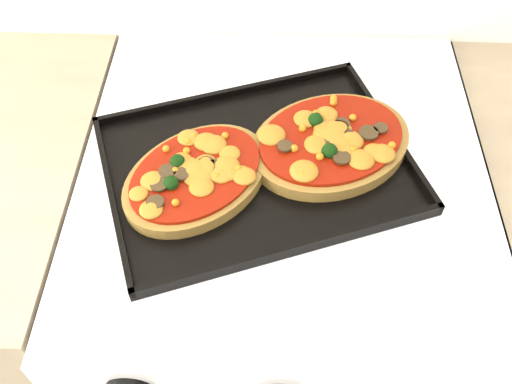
# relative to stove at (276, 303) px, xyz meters

# --- Properties ---
(stove) EXTENTS (0.60, 0.60, 0.91)m
(stove) POSITION_rel_stove_xyz_m (0.00, 0.00, 0.00)
(stove) COLOR white
(stove) RESTS_ON floor
(control_panel) EXTENTS (0.60, 0.02, 0.09)m
(control_panel) POSITION_rel_stove_xyz_m (0.00, -0.31, 0.40)
(control_panel) COLOR white
(control_panel) RESTS_ON stove
(baking_tray) EXTENTS (0.50, 0.44, 0.02)m
(baking_tray) POSITION_rel_stove_xyz_m (-0.04, -0.02, 0.47)
(baking_tray) COLOR black
(baking_tray) RESTS_ON stove
(pizza_left) EXTENTS (0.27, 0.27, 0.03)m
(pizza_left) POSITION_rel_stove_xyz_m (-0.12, -0.06, 0.48)
(pizza_left) COLOR olive
(pizza_left) RESTS_ON baking_tray
(pizza_right) EXTENTS (0.30, 0.27, 0.04)m
(pizza_right) POSITION_rel_stove_xyz_m (0.07, 0.01, 0.48)
(pizza_right) COLOR olive
(pizza_right) RESTS_ON baking_tray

